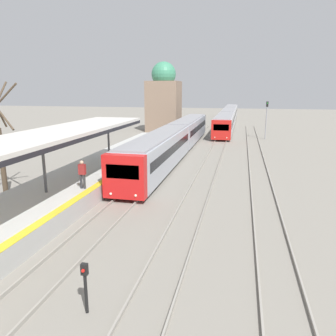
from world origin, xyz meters
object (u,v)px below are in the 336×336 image
signal_post_near (85,282)px  signal_mast_far (267,116)px  train_near (176,138)px  train_far (229,116)px  person_on_platform (82,173)px

signal_post_near → signal_mast_far: size_ratio=0.32×
signal_post_near → signal_mast_far: bearing=78.9°
train_near → train_far: 31.80m
person_on_platform → signal_post_near: (4.52, -8.84, -0.92)m
signal_mast_far → train_near: bearing=-128.0°
train_near → train_far: size_ratio=0.71×
person_on_platform → signal_mast_far: 31.96m
train_near → train_far: bearing=82.6°
train_near → person_on_platform: bearing=-97.4°
train_far → signal_mast_far: signal_mast_far is taller
person_on_platform → signal_post_near: size_ratio=1.01×
person_on_platform → train_near: bearing=82.6°
train_far → signal_post_near: size_ratio=27.65×
train_far → signal_post_near: 57.34m
train_near → signal_post_near: 25.89m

